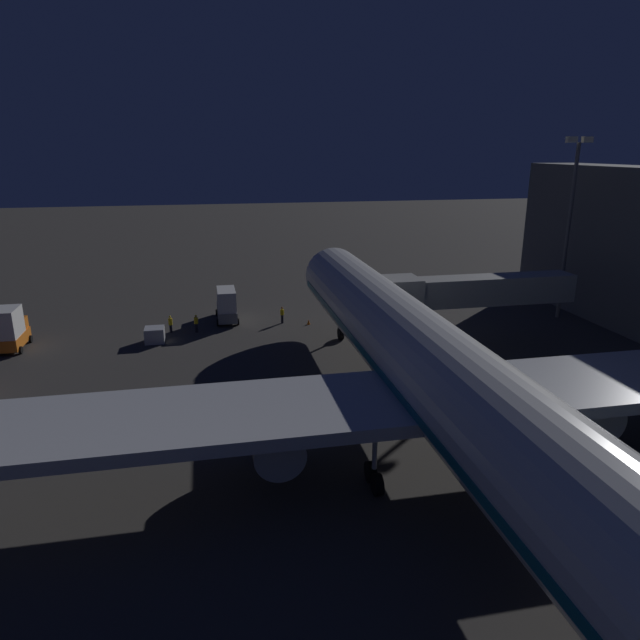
{
  "coord_description": "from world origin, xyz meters",
  "views": [
    {
      "loc": [
        12.64,
        37.52,
        18.08
      ],
      "look_at": [
        3.0,
        -9.68,
        3.5
      ],
      "focal_mm": 31.95,
      "sensor_mm": 36.0,
      "label": 1
    }
  ],
  "objects_px": {
    "catering_truck": "(227,304)",
    "ground_crew_marshaller_fwd": "(170,323)",
    "apron_floodlight_mast": "(570,217)",
    "airliner_at_gate": "(457,395)",
    "traffic_cone_nose_port": "(349,320)",
    "jet_bridge": "(463,291)",
    "ground_crew_by_belt_loader": "(196,323)",
    "traffic_cone_nose_starboard": "(309,322)",
    "baggage_container_near_belt": "(155,335)",
    "ground_crew_near_nose_gear": "(282,314)",
    "cargo_truck_aft": "(10,329)"
  },
  "relations": [
    {
      "from": "apron_floodlight_mast",
      "to": "traffic_cone_nose_starboard",
      "type": "bearing_deg",
      "value": -5.95
    },
    {
      "from": "baggage_container_near_belt",
      "to": "ground_crew_by_belt_loader",
      "type": "bearing_deg",
      "value": -149.47
    },
    {
      "from": "ground_crew_marshaller_fwd",
      "to": "traffic_cone_nose_port",
      "type": "bearing_deg",
      "value": 179.66
    },
    {
      "from": "catering_truck",
      "to": "ground_crew_marshaller_fwd",
      "type": "bearing_deg",
      "value": 28.06
    },
    {
      "from": "baggage_container_near_belt",
      "to": "ground_crew_near_nose_gear",
      "type": "relative_size",
      "value": 1.01
    },
    {
      "from": "cargo_truck_aft",
      "to": "ground_crew_by_belt_loader",
      "type": "height_order",
      "value": "cargo_truck_aft"
    },
    {
      "from": "airliner_at_gate",
      "to": "catering_truck",
      "type": "height_order",
      "value": "airliner_at_gate"
    },
    {
      "from": "airliner_at_gate",
      "to": "apron_floodlight_mast",
      "type": "xyz_separation_m",
      "value": [
        -25.5,
        -28.69,
        5.49
      ]
    },
    {
      "from": "baggage_container_near_belt",
      "to": "traffic_cone_nose_port",
      "type": "bearing_deg",
      "value": -172.27
    },
    {
      "from": "ground_crew_by_belt_loader",
      "to": "traffic_cone_nose_port",
      "type": "xyz_separation_m",
      "value": [
        -16.14,
        -0.4,
        -0.75
      ]
    },
    {
      "from": "ground_crew_by_belt_loader",
      "to": "ground_crew_marshaller_fwd",
      "type": "xyz_separation_m",
      "value": [
        2.57,
        -0.51,
        -0.05
      ]
    },
    {
      "from": "apron_floodlight_mast",
      "to": "ground_crew_marshaller_fwd",
      "type": "xyz_separation_m",
      "value": [
        42.01,
        -3.0,
        -10.09
      ]
    },
    {
      "from": "baggage_container_near_belt",
      "to": "apron_floodlight_mast",
      "type": "bearing_deg",
      "value": 179.79
    },
    {
      "from": "catering_truck",
      "to": "traffic_cone_nose_starboard",
      "type": "distance_m",
      "value": 9.19
    },
    {
      "from": "ground_crew_near_nose_gear",
      "to": "ground_crew_marshaller_fwd",
      "type": "bearing_deg",
      "value": 4.53
    },
    {
      "from": "ground_crew_by_belt_loader",
      "to": "baggage_container_near_belt",
      "type": "bearing_deg",
      "value": 30.53
    },
    {
      "from": "jet_bridge",
      "to": "ground_crew_by_belt_loader",
      "type": "distance_m",
      "value": 26.54
    },
    {
      "from": "baggage_container_near_belt",
      "to": "traffic_cone_nose_starboard",
      "type": "distance_m",
      "value": 15.92
    },
    {
      "from": "jet_bridge",
      "to": "traffic_cone_nose_port",
      "type": "height_order",
      "value": "jet_bridge"
    },
    {
      "from": "catering_truck",
      "to": "ground_crew_marshaller_fwd",
      "type": "distance_m",
      "value": 6.67
    },
    {
      "from": "airliner_at_gate",
      "to": "traffic_cone_nose_starboard",
      "type": "bearing_deg",
      "value": -86.01
    },
    {
      "from": "ground_crew_marshaller_fwd",
      "to": "traffic_cone_nose_starboard",
      "type": "distance_m",
      "value": 14.33
    },
    {
      "from": "catering_truck",
      "to": "traffic_cone_nose_port",
      "type": "distance_m",
      "value": 13.36
    },
    {
      "from": "ground_crew_by_belt_loader",
      "to": "airliner_at_gate",
      "type": "bearing_deg",
      "value": 114.09
    },
    {
      "from": "apron_floodlight_mast",
      "to": "jet_bridge",
      "type": "bearing_deg",
      "value": 27.14
    },
    {
      "from": "jet_bridge",
      "to": "traffic_cone_nose_port",
      "type": "bearing_deg",
      "value": -54.06
    },
    {
      "from": "airliner_at_gate",
      "to": "traffic_cone_nose_port",
      "type": "xyz_separation_m",
      "value": [
        -2.2,
        -31.58,
        -5.3
      ]
    },
    {
      "from": "airliner_at_gate",
      "to": "cargo_truck_aft",
      "type": "xyz_separation_m",
      "value": [
        30.78,
        -29.41,
        -3.57
      ]
    },
    {
      "from": "traffic_cone_nose_starboard",
      "to": "traffic_cone_nose_port",
      "type": "bearing_deg",
      "value": 180.0
    },
    {
      "from": "baggage_container_near_belt",
      "to": "ground_crew_marshaller_fwd",
      "type": "height_order",
      "value": "ground_crew_marshaller_fwd"
    },
    {
      "from": "cargo_truck_aft",
      "to": "baggage_container_near_belt",
      "type": "distance_m",
      "value": 12.97
    },
    {
      "from": "traffic_cone_nose_port",
      "to": "ground_crew_near_nose_gear",
      "type": "bearing_deg",
      "value": -8.26
    },
    {
      "from": "ground_crew_near_nose_gear",
      "to": "traffic_cone_nose_port",
      "type": "distance_m",
      "value": 7.21
    },
    {
      "from": "apron_floodlight_mast",
      "to": "ground_crew_marshaller_fwd",
      "type": "relative_size",
      "value": 10.83
    },
    {
      "from": "airliner_at_gate",
      "to": "apron_floodlight_mast",
      "type": "relative_size",
      "value": 3.43
    },
    {
      "from": "catering_truck",
      "to": "apron_floodlight_mast",
      "type": "bearing_deg",
      "value": 170.41
    },
    {
      "from": "catering_truck",
      "to": "traffic_cone_nose_starboard",
      "type": "bearing_deg",
      "value": 159.16
    },
    {
      "from": "ground_crew_by_belt_loader",
      "to": "traffic_cone_nose_starboard",
      "type": "height_order",
      "value": "ground_crew_by_belt_loader"
    },
    {
      "from": "ground_crew_marshaller_fwd",
      "to": "traffic_cone_nose_port",
      "type": "height_order",
      "value": "ground_crew_marshaller_fwd"
    },
    {
      "from": "ground_crew_by_belt_loader",
      "to": "jet_bridge",
      "type": "bearing_deg",
      "value": 156.53
    },
    {
      "from": "airliner_at_gate",
      "to": "apron_floodlight_mast",
      "type": "height_order",
      "value": "airliner_at_gate"
    },
    {
      "from": "cargo_truck_aft",
      "to": "catering_truck",
      "type": "distance_m",
      "value": 20.82
    },
    {
      "from": "airliner_at_gate",
      "to": "ground_crew_near_nose_gear",
      "type": "xyz_separation_m",
      "value": [
        4.9,
        -32.61,
        -4.58
      ]
    },
    {
      "from": "airliner_at_gate",
      "to": "apron_floodlight_mast",
      "type": "distance_m",
      "value": 38.78
    },
    {
      "from": "airliner_at_gate",
      "to": "catering_truck",
      "type": "relative_size",
      "value": 11.55
    },
    {
      "from": "ground_crew_marshaller_fwd",
      "to": "baggage_container_near_belt",
      "type": "bearing_deg",
      "value": 64.23
    },
    {
      "from": "jet_bridge",
      "to": "catering_truck",
      "type": "bearing_deg",
      "value": -34.13
    },
    {
      "from": "cargo_truck_aft",
      "to": "baggage_container_near_belt",
      "type": "relative_size",
      "value": 2.55
    },
    {
      "from": "cargo_truck_aft",
      "to": "traffic_cone_nose_starboard",
      "type": "height_order",
      "value": "cargo_truck_aft"
    },
    {
      "from": "traffic_cone_nose_port",
      "to": "ground_crew_by_belt_loader",
      "type": "bearing_deg",
      "value": 1.43
    }
  ]
}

